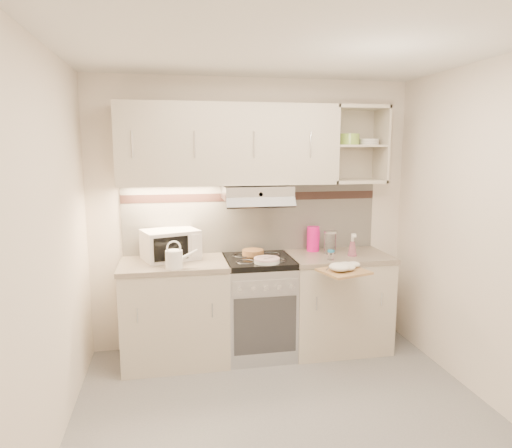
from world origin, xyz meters
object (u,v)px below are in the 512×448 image
Objects in this scene: watering_can at (175,258)px; cutting_board at (344,271)px; plate_stack at (267,260)px; electric_range at (259,306)px; microwave at (170,244)px; pink_pitcher at (313,239)px; glass_jar at (330,242)px; spray_bottle at (352,247)px.

cutting_board is (1.36, -0.25, -0.11)m from watering_can.
plate_stack is (0.77, 0.04, -0.06)m from watering_can.
watering_can is at bearing -163.51° from electric_range.
microwave is 2.01× the size of watering_can.
pink_pitcher is (1.30, 0.40, 0.04)m from watering_can.
electric_range is at bearing 126.87° from cutting_board.
glass_jar is at bearing -21.27° from microwave.
cutting_board is at bearing -36.95° from electric_range.
plate_stack is at bearing 137.70° from cutting_board.
microwave reaches higher than plate_stack.
electric_range is 0.82m from pink_pitcher.
watering_can reaches higher than glass_jar.
spray_bottle reaches higher than glass_jar.
microwave reaches higher than watering_can.
glass_jar is at bearing -64.82° from pink_pitcher.
cutting_board is (0.62, -0.47, 0.42)m from electric_range.
spray_bottle is (0.85, -0.08, 0.53)m from electric_range.
pink_pitcher reaches higher than glass_jar.
glass_jar is at bearing 66.78° from cutting_board.
microwave is 2.49× the size of spray_bottle.
watering_can is 0.78m from plate_stack.
electric_range is 3.31× the size of watering_can.
cutting_board is at bearing -26.13° from plate_stack.
cutting_board is (-0.06, -0.51, -0.14)m from glass_jar.
watering_can is 0.76× the size of cutting_board.
electric_range is 0.88m from cutting_board.
microwave reaches higher than spray_bottle.
pink_pitcher is at bearing 155.37° from spray_bottle.
pink_pitcher is at bearing -15.69° from microwave.
pink_pitcher is at bearing 17.67° from electric_range.
plate_stack is 0.94× the size of pink_pitcher.
electric_range is 4.11× the size of spray_bottle.
pink_pitcher is 0.18m from glass_jar.
plate_stack is 0.69m from glass_jar.
plate_stack reaches higher than electric_range.
microwave reaches higher than pink_pitcher.
glass_jar is (0.68, 0.04, 0.56)m from electric_range.
electric_range is 2.52× the size of cutting_board.
cutting_board is at bearing -41.11° from microwave.
electric_range is at bearing -168.10° from spray_bottle.
glass_jar is at bearing 0.15° from watering_can.
cutting_board is (0.06, -0.65, -0.15)m from pink_pitcher.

